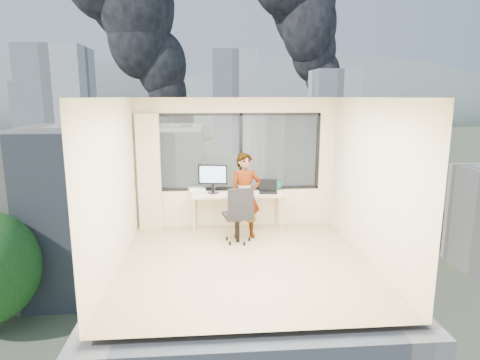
{
  "coord_description": "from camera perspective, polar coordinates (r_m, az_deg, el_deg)",
  "views": [
    {
      "loc": [
        -0.59,
        -6.15,
        2.61
      ],
      "look_at": [
        0.0,
        1.0,
        1.15
      ],
      "focal_mm": 30.65,
      "sensor_mm": 36.0,
      "label": 1
    }
  ],
  "objects": [
    {
      "name": "wall_front",
      "position": [
        4.39,
        3.23,
        -5.87
      ],
      "size": [
        4.0,
        0.01,
        2.6
      ],
      "primitive_type": "cube",
      "color": "beige",
      "rests_on": "ground"
    },
    {
      "name": "near_bldg_a",
      "position": [
        38.34,
        -17.25,
        -3.55
      ],
      "size": [
        16.0,
        12.0,
        14.0
      ],
      "primitive_type": "cube",
      "color": "beige",
      "rests_on": "exterior_ground"
    },
    {
      "name": "tree_c",
      "position": [
        52.68,
        20.84,
        -2.0
      ],
      "size": [
        8.4,
        8.4,
        10.0
      ],
      "primitive_type": null,
      "color": "#1E4F1A",
      "rests_on": "exterior_ground"
    },
    {
      "name": "pen_cup",
      "position": [
        8.01,
        1.22,
        -1.54
      ],
      "size": [
        0.09,
        0.09,
        0.11
      ],
      "primitive_type": "cylinder",
      "rotation": [
        0.0,
        0.0,
        -0.09
      ],
      "color": "black",
      "rests_on": "desk"
    },
    {
      "name": "wall_left",
      "position": [
        6.44,
        -17.25,
        -0.75
      ],
      "size": [
        0.01,
        4.0,
        2.6
      ],
      "primitive_type": "cube",
      "color": "beige",
      "rests_on": "ground"
    },
    {
      "name": "ceiling",
      "position": [
        6.18,
        0.78,
        11.41
      ],
      "size": [
        4.0,
        4.0,
        0.01
      ],
      "primitive_type": "cube",
      "color": "white",
      "rests_on": "ground"
    },
    {
      "name": "handbag",
      "position": [
        8.34,
        4.98,
        -0.69
      ],
      "size": [
        0.3,
        0.21,
        0.21
      ],
      "primitive_type": "ellipsoid",
      "rotation": [
        0.0,
        0.0,
        0.28
      ],
      "color": "#0D5247",
      "rests_on": "desk"
    },
    {
      "name": "far_tower_a",
      "position": [
        106.87,
        -23.81,
        9.14
      ],
      "size": [
        14.0,
        14.0,
        28.0
      ],
      "primitive_type": "cube",
      "color": "silver",
      "rests_on": "exterior_ground"
    },
    {
      "name": "far_tower_d",
      "position": [
        167.16,
        -25.82,
        8.45
      ],
      "size": [
        16.0,
        14.0,
        22.0
      ],
      "primitive_type": "cube",
      "color": "silver",
      "rests_on": "exterior_ground"
    },
    {
      "name": "floor",
      "position": [
        6.71,
        0.72,
        -11.4
      ],
      "size": [
        4.0,
        4.0,
        0.01
      ],
      "primitive_type": "cube",
      "color": "tan",
      "rests_on": "ground"
    },
    {
      "name": "window_wall",
      "position": [
        8.25,
        -0.22,
        3.94
      ],
      "size": [
        3.3,
        0.16,
        1.55
      ],
      "primitive_type": null,
      "color": "black",
      "rests_on": "ground"
    },
    {
      "name": "person",
      "position": [
        7.63,
        0.72,
        -2.2
      ],
      "size": [
        0.62,
        0.44,
        1.6
      ],
      "primitive_type": "imported",
      "rotation": [
        0.0,
        0.0,
        0.1
      ],
      "color": "#2D2D33",
      "rests_on": "floor"
    },
    {
      "name": "tree_b",
      "position": [
        27.4,
        5.61,
        -14.79
      ],
      "size": [
        7.6,
        7.6,
        9.0
      ],
      "primitive_type": null,
      "color": "#1E4F1A",
      "rests_on": "exterior_ground"
    },
    {
      "name": "hill_a",
      "position": [
        347.72,
        -25.03,
        7.69
      ],
      "size": [
        288.0,
        216.0,
        90.0
      ],
      "primitive_type": "ellipsoid",
      "color": "slate",
      "rests_on": "exterior_ground"
    },
    {
      "name": "near_bldg_b",
      "position": [
        46.71,
        11.01,
        0.66
      ],
      "size": [
        14.0,
        13.0,
        16.0
      ],
      "primitive_type": "cube",
      "color": "beige",
      "rests_on": "exterior_ground"
    },
    {
      "name": "game_console",
      "position": [
        8.27,
        -6.06,
        -1.3
      ],
      "size": [
        0.37,
        0.34,
        0.07
      ],
      "primitive_type": "cube",
      "rotation": [
        0.0,
        0.0,
        0.37
      ],
      "color": "white",
      "rests_on": "desk"
    },
    {
      "name": "exterior_ground",
      "position": [
        127.24,
        -4.41,
        3.96
      ],
      "size": [
        400.0,
        400.0,
        0.04
      ],
      "primitive_type": "cube",
      "color": "#515B3D",
      "rests_on": "ground"
    },
    {
      "name": "monitor",
      "position": [
        8.05,
        -3.78,
        0.22
      ],
      "size": [
        0.59,
        0.21,
        0.58
      ],
      "primitive_type": null,
      "rotation": [
        0.0,
        0.0,
        -0.15
      ],
      "color": "black",
      "rests_on": "desk"
    },
    {
      "name": "far_tower_b",
      "position": [
        126.45,
        -0.83,
        10.77
      ],
      "size": [
        13.0,
        13.0,
        30.0
      ],
      "primitive_type": "cube",
      "color": "silver",
      "rests_on": "exterior_ground"
    },
    {
      "name": "wall_right",
      "position": [
        6.8,
        17.77,
        -0.16
      ],
      "size": [
        0.01,
        4.0,
        2.6
      ],
      "primitive_type": "cube",
      "color": "beige",
      "rests_on": "ground"
    },
    {
      "name": "curtain",
      "position": [
        8.24,
        -12.52,
        1.02
      ],
      "size": [
        0.45,
        0.14,
        2.3
      ],
      "primitive_type": "cube",
      "color": "beige",
      "rests_on": "floor"
    },
    {
      "name": "chair",
      "position": [
        7.43,
        -0.31,
        -4.72
      ],
      "size": [
        0.63,
        0.63,
        1.07
      ],
      "primitive_type": null,
      "rotation": [
        0.0,
        0.0,
        0.17
      ],
      "color": "black",
      "rests_on": "floor"
    },
    {
      "name": "cellphone",
      "position": [
        8.01,
        1.44,
        -1.88
      ],
      "size": [
        0.1,
        0.05,
        0.01
      ],
      "primitive_type": "cube",
      "rotation": [
        0.0,
        0.0,
        -0.07
      ],
      "color": "black",
      "rests_on": "desk"
    },
    {
      "name": "smoke_plume_b",
      "position": [
        186.32,
        13.42,
        18.72
      ],
      "size": [
        30.0,
        18.0,
        70.0
      ],
      "primitive_type": null,
      "color": "black",
      "rests_on": "exterior_ground"
    },
    {
      "name": "desk",
      "position": [
        8.14,
        -0.38,
        -4.42
      ],
      "size": [
        1.8,
        0.6,
        0.75
      ],
      "primitive_type": "cube",
      "color": "tan",
      "rests_on": "floor"
    },
    {
      "name": "hill_b",
      "position": [
        341.71,
        12.56,
        8.44
      ],
      "size": [
        300.0,
        220.0,
        96.0
      ],
      "primitive_type": "ellipsoid",
      "color": "slate",
      "rests_on": "exterior_ground"
    },
    {
      "name": "laptop",
      "position": [
        8.09,
        3.94,
        -0.99
      ],
      "size": [
        0.39,
        0.41,
        0.23
      ],
      "primitive_type": null,
      "rotation": [
        0.0,
        0.0,
        -0.12
      ],
      "color": "black",
      "rests_on": "desk"
    },
    {
      "name": "far_tower_c",
      "position": [
        153.14,
        12.81,
        9.87
      ],
      "size": [
        15.0,
        15.0,
        26.0
      ],
      "primitive_type": "cube",
      "color": "silver",
      "rests_on": "exterior_ground"
    }
  ]
}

